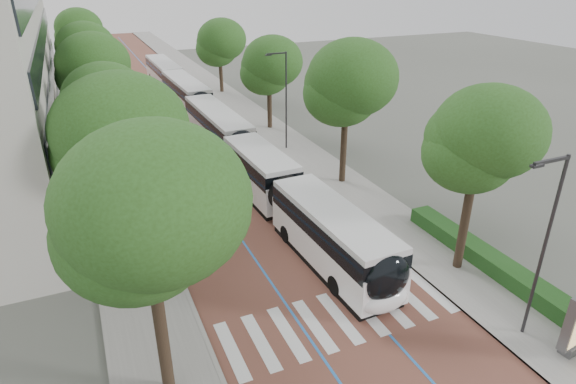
% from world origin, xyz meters
% --- Properties ---
extents(ground, '(160.00, 160.00, 0.00)m').
position_xyz_m(ground, '(0.00, 0.00, 0.00)').
color(ground, '#51544C').
rests_on(ground, ground).
extents(road, '(11.00, 140.00, 0.02)m').
position_xyz_m(road, '(0.00, 40.00, 0.01)').
color(road, brown).
rests_on(road, ground).
extents(sidewalk_left, '(4.00, 140.00, 0.12)m').
position_xyz_m(sidewalk_left, '(-7.50, 40.00, 0.06)').
color(sidewalk_left, gray).
rests_on(sidewalk_left, ground).
extents(sidewalk_right, '(4.00, 140.00, 0.12)m').
position_xyz_m(sidewalk_right, '(7.50, 40.00, 0.06)').
color(sidewalk_right, gray).
rests_on(sidewalk_right, ground).
extents(kerb_left, '(0.20, 140.00, 0.14)m').
position_xyz_m(kerb_left, '(-5.60, 40.00, 0.06)').
color(kerb_left, gray).
rests_on(kerb_left, ground).
extents(kerb_right, '(0.20, 140.00, 0.14)m').
position_xyz_m(kerb_right, '(5.60, 40.00, 0.06)').
color(kerb_right, gray).
rests_on(kerb_right, ground).
extents(zebra_crossing, '(10.55, 3.60, 0.01)m').
position_xyz_m(zebra_crossing, '(0.20, 1.00, 0.03)').
color(zebra_crossing, silver).
rests_on(zebra_crossing, ground).
extents(lane_line_left, '(0.12, 126.00, 0.01)m').
position_xyz_m(lane_line_left, '(-1.60, 40.00, 0.02)').
color(lane_line_left, blue).
rests_on(lane_line_left, road).
extents(lane_line_right, '(0.12, 126.00, 0.01)m').
position_xyz_m(lane_line_right, '(1.60, 40.00, 0.02)').
color(lane_line_right, blue).
rests_on(lane_line_right, road).
extents(hedge, '(1.20, 14.00, 0.80)m').
position_xyz_m(hedge, '(9.10, 0.00, 0.52)').
color(hedge, '#1F4618').
rests_on(hedge, sidewalk_right).
extents(streetlight_near, '(1.82, 0.20, 8.00)m').
position_xyz_m(streetlight_near, '(6.62, -3.00, 4.82)').
color(streetlight_near, '#2C2C2E').
rests_on(streetlight_near, sidewalk_right).
extents(streetlight_far, '(1.82, 0.20, 8.00)m').
position_xyz_m(streetlight_far, '(6.62, 22.00, 4.82)').
color(streetlight_far, '#2C2C2E').
rests_on(streetlight_far, sidewalk_right).
extents(lamp_post_left, '(0.14, 0.14, 8.00)m').
position_xyz_m(lamp_post_left, '(-6.10, 8.00, 4.12)').
color(lamp_post_left, '#2C2C2E').
rests_on(lamp_post_left, sidewalk_left).
extents(trees_left, '(6.26, 60.85, 9.67)m').
position_xyz_m(trees_left, '(-7.50, 24.16, 6.63)').
color(trees_left, black).
rests_on(trees_left, ground).
extents(trees_right, '(6.05, 47.45, 9.50)m').
position_xyz_m(trees_right, '(7.70, 23.26, 6.28)').
color(trees_right, black).
rests_on(trees_right, ground).
extents(lead_bus, '(3.16, 18.47, 3.20)m').
position_xyz_m(lead_bus, '(1.77, 8.74, 1.63)').
color(lead_bus, black).
rests_on(lead_bus, ground).
extents(bus_queued_0, '(2.83, 12.46, 3.20)m').
position_xyz_m(bus_queued_0, '(1.74, 24.57, 1.62)').
color(bus_queued_0, white).
rests_on(bus_queued_0, ground).
extents(bus_queued_1, '(2.91, 12.47, 3.20)m').
position_xyz_m(bus_queued_1, '(2.03, 37.81, 1.62)').
color(bus_queued_1, white).
rests_on(bus_queued_1, ground).
extents(bus_queued_2, '(2.70, 12.43, 3.20)m').
position_xyz_m(bus_queued_2, '(1.95, 49.89, 1.62)').
color(bus_queued_2, white).
rests_on(bus_queued_2, ground).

